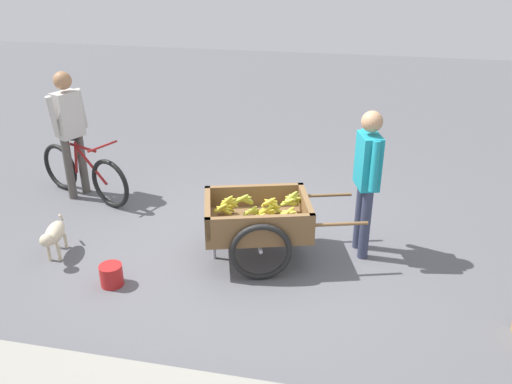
{
  "coord_description": "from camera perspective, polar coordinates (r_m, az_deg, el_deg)",
  "views": [
    {
      "loc": [
        -1.04,
        4.97,
        3.12
      ],
      "look_at": [
        -0.02,
        0.04,
        0.75
      ],
      "focal_mm": 37.05,
      "sensor_mm": 36.0,
      "label": 1
    }
  ],
  "objects": [
    {
      "name": "plastic_bucket",
      "position": [
        5.54,
        -15.35,
        -8.65
      ],
      "size": [
        0.23,
        0.23,
        0.22
      ],
      "primitive_type": "cylinder",
      "color": "#B21E1E",
      "rests_on": "ground"
    },
    {
      "name": "bicycle",
      "position": [
        7.38,
        -18.07,
        1.9
      ],
      "size": [
        1.56,
        0.73,
        0.85
      ],
      "color": "black",
      "rests_on": "ground"
    },
    {
      "name": "dog",
      "position": [
        6.13,
        -21.01,
        -4.29
      ],
      "size": [
        0.29,
        0.66,
        0.4
      ],
      "color": "beige",
      "rests_on": "ground"
    },
    {
      "name": "ground_plane",
      "position": [
        5.95,
        -0.08,
        -6.36
      ],
      "size": [
        24.0,
        24.0,
        0.0
      ],
      "primitive_type": "plane",
      "color": "#56565B"
    },
    {
      "name": "fruit_cart",
      "position": [
        5.64,
        0.22,
        -3.12
      ],
      "size": [
        1.8,
        1.2,
        0.73
      ],
      "color": "brown",
      "rests_on": "ground"
    },
    {
      "name": "vendor_person",
      "position": [
        5.61,
        11.92,
        2.17
      ],
      "size": [
        0.29,
        0.59,
        1.62
      ],
      "color": "#333851",
      "rests_on": "ground"
    },
    {
      "name": "cyclist_person",
      "position": [
        7.28,
        -19.53,
        7.0
      ],
      "size": [
        0.31,
        0.55,
        1.69
      ],
      "color": "#4C4742",
      "rests_on": "ground"
    }
  ]
}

